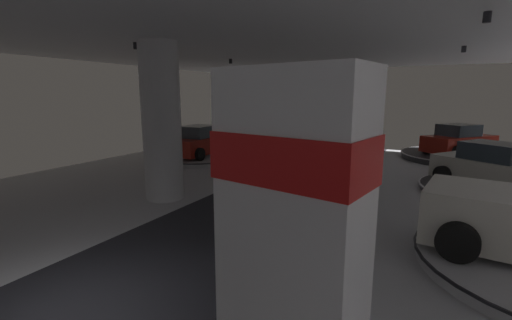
{
  "coord_description": "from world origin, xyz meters",
  "views": [
    {
      "loc": [
        5.14,
        -2.82,
        3.74
      ],
      "look_at": [
        -0.54,
        7.91,
        1.4
      ],
      "focal_mm": 24.08,
      "sensor_mm": 36.0,
      "label": 1
    }
  ],
  "objects": [
    {
      "name": "column_left",
      "position": [
        -3.47,
        6.33,
        2.75
      ],
      "size": [
        1.36,
        1.36,
        5.5
      ],
      "color": "silver",
      "rests_on": "ground"
    },
    {
      "name": "display_car_far_right",
      "position": [
        7.19,
        12.5,
        1.01
      ],
      "size": [
        4.48,
        3.86,
        1.71
      ],
      "color": "silver",
      "rests_on": "display_platform_far_right"
    },
    {
      "name": "display_car_far_left",
      "position": [
        -6.87,
        12.97,
        1.03
      ],
      "size": [
        2.28,
        4.27,
        1.71
      ],
      "color": "maroon",
      "rests_on": "display_platform_far_left"
    },
    {
      "name": "brand_sign_pylon",
      "position": [
        4.22,
        -0.51,
        2.03
      ],
      "size": [
        1.36,
        0.85,
        3.93
      ],
      "color": "slate",
      "rests_on": "ground"
    },
    {
      "name": "visitor_walking_near",
      "position": [
        1.06,
        10.69,
        0.91
      ],
      "size": [
        0.32,
        0.32,
        1.59
      ],
      "color": "black",
      "rests_on": "ground"
    },
    {
      "name": "visitor_walking_far",
      "position": [
        -0.21,
        8.19,
        0.91
      ],
      "size": [
        0.32,
        0.32,
        1.59
      ],
      "color": "black",
      "rests_on": "ground"
    },
    {
      "name": "display_car_deep_left",
      "position": [
        -5.56,
        18.82,
        1.12
      ],
      "size": [
        3.49,
        4.57,
        1.71
      ],
      "color": "#2D5638",
      "rests_on": "display_platform_deep_left"
    },
    {
      "name": "display_platform_deep_left",
      "position": [
        -5.57,
        18.84,
        0.2
      ],
      "size": [
        5.55,
        5.55,
        0.36
      ],
      "color": "silver",
      "rests_on": "ground"
    },
    {
      "name": "display_platform_deep_right",
      "position": [
        6.31,
        19.85,
        0.19
      ],
      "size": [
        6.08,
        6.08,
        0.35
      ],
      "color": "#333338",
      "rests_on": "ground"
    },
    {
      "name": "display_platform_far_left",
      "position": [
        -6.87,
        13.0,
        0.15
      ],
      "size": [
        5.12,
        5.12,
        0.27
      ],
      "color": "#B7B7BC",
      "rests_on": "ground"
    },
    {
      "name": "display_platform_far_right",
      "position": [
        7.21,
        12.48,
        0.14
      ],
      "size": [
        5.13,
        5.13,
        0.24
      ],
      "color": "#333338",
      "rests_on": "ground"
    },
    {
      "name": "stanchion_c",
      "position": [
        3.05,
        5.56,
        0.37
      ],
      "size": [
        0.28,
        0.28,
        1.01
      ],
      "color": "#333338",
      "rests_on": "ground"
    },
    {
      "name": "display_car_deep_right",
      "position": [
        6.29,
        19.83,
        1.12
      ],
      "size": [
        4.03,
        4.41,
        1.71
      ],
      "color": "maroon",
      "rests_on": "display_platform_deep_right"
    }
  ]
}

